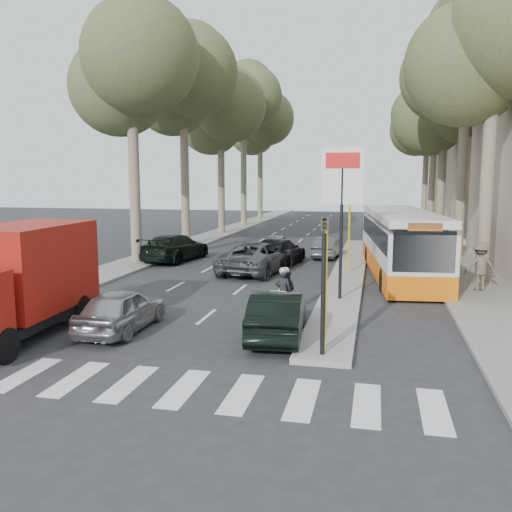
% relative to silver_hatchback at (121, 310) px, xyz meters
% --- Properties ---
extents(ground, '(120.00, 120.00, 0.00)m').
position_rel_silver_hatchback_xyz_m(ground, '(2.86, 0.15, -0.65)').
color(ground, '#28282B').
rests_on(ground, ground).
extents(sidewalk_right, '(3.20, 70.00, 0.12)m').
position_rel_silver_hatchback_xyz_m(sidewalk_right, '(11.46, 25.15, -0.59)').
color(sidewalk_right, gray).
rests_on(sidewalk_right, ground).
extents(median_left, '(2.40, 64.00, 0.12)m').
position_rel_silver_hatchback_xyz_m(median_left, '(-5.14, 28.15, -0.59)').
color(median_left, gray).
rests_on(median_left, ground).
extents(traffic_island, '(1.50, 26.00, 0.16)m').
position_rel_silver_hatchback_xyz_m(traffic_island, '(6.11, 11.15, -0.57)').
color(traffic_island, gray).
rests_on(traffic_island, ground).
extents(billboard, '(1.50, 12.10, 5.60)m').
position_rel_silver_hatchback_xyz_m(billboard, '(6.11, 5.15, 3.06)').
color(billboard, yellow).
rests_on(billboard, ground).
extents(traffic_light_island, '(0.16, 0.41, 3.60)m').
position_rel_silver_hatchback_xyz_m(traffic_light_island, '(6.11, -1.35, 1.84)').
color(traffic_light_island, black).
rests_on(traffic_light_island, ground).
extents(tree_l_a, '(7.40, 7.20, 14.10)m').
position_rel_silver_hatchback_xyz_m(tree_l_a, '(-5.01, 12.26, 9.73)').
color(tree_l_a, '#6B604C').
rests_on(tree_l_a, ground).
extents(tree_l_b, '(7.40, 7.20, 14.88)m').
position_rel_silver_hatchback_xyz_m(tree_l_b, '(-5.11, 20.26, 10.42)').
color(tree_l_b, '#6B604C').
rests_on(tree_l_b, ground).
extents(tree_l_c, '(7.40, 7.20, 13.71)m').
position_rel_silver_hatchback_xyz_m(tree_l_c, '(-4.91, 28.26, 9.39)').
color(tree_l_c, '#6B604C').
rests_on(tree_l_c, ground).
extents(tree_l_d, '(7.40, 7.20, 15.66)m').
position_rel_silver_hatchback_xyz_m(tree_l_d, '(-5.01, 36.26, 11.11)').
color(tree_l_d, '#6B604C').
rests_on(tree_l_d, ground).
extents(tree_l_e, '(7.40, 7.20, 14.49)m').
position_rel_silver_hatchback_xyz_m(tree_l_e, '(-5.11, 44.26, 10.08)').
color(tree_l_e, '#6B604C').
rests_on(tree_l_e, ground).
extents(tree_r_a, '(7.40, 7.20, 14.10)m').
position_rel_silver_hatchback_xyz_m(tree_r_a, '(11.99, 10.26, 9.73)').
color(tree_r_a, '#6B604C').
rests_on(tree_r_a, ground).
extents(tree_r_b, '(7.40, 7.20, 15.27)m').
position_rel_silver_hatchback_xyz_m(tree_r_b, '(12.09, 18.26, 10.77)').
color(tree_r_b, '#6B604C').
rests_on(tree_r_b, ground).
extents(tree_r_c, '(7.40, 7.20, 13.32)m').
position_rel_silver_hatchback_xyz_m(tree_r_c, '(11.89, 26.26, 9.04)').
color(tree_r_c, '#6B604C').
rests_on(tree_r_c, ground).
extents(tree_r_d, '(7.40, 7.20, 14.88)m').
position_rel_silver_hatchback_xyz_m(tree_r_d, '(11.99, 34.26, 10.42)').
color(tree_r_d, '#6B604C').
rests_on(tree_r_d, ground).
extents(tree_r_e, '(7.40, 7.20, 14.10)m').
position_rel_silver_hatchback_xyz_m(tree_r_e, '(12.09, 42.26, 9.73)').
color(tree_r_e, '#6B604C').
rests_on(tree_r_e, ground).
extents(silver_hatchback, '(1.54, 3.81, 1.30)m').
position_rel_silver_hatchback_xyz_m(silver_hatchback, '(0.00, 0.00, 0.00)').
color(silver_hatchback, '#A9ACB1').
rests_on(silver_hatchback, ground).
extents(dark_hatchback, '(1.79, 4.20, 1.35)m').
position_rel_silver_hatchback_xyz_m(dark_hatchback, '(4.66, 0.38, 0.03)').
color(dark_hatchback, black).
rests_on(dark_hatchback, ground).
extents(queue_car_a, '(3.19, 5.68, 1.50)m').
position_rel_silver_hatchback_xyz_m(queue_car_a, '(1.76, 10.71, 0.10)').
color(queue_car_a, '#52565A').
rests_on(queue_car_a, ground).
extents(queue_car_b, '(2.60, 5.18, 1.44)m').
position_rel_silver_hatchback_xyz_m(queue_car_b, '(2.36, 13.01, 0.07)').
color(queue_car_b, black).
rests_on(queue_car_b, ground).
extents(queue_car_c, '(1.52, 3.73, 1.27)m').
position_rel_silver_hatchback_xyz_m(queue_car_c, '(1.55, 16.87, -0.02)').
color(queue_car_c, '#95989D').
rests_on(queue_car_c, ground).
extents(queue_car_d, '(1.55, 3.63, 1.16)m').
position_rel_silver_hatchback_xyz_m(queue_car_d, '(4.66, 16.47, -0.07)').
color(queue_car_d, '#4F5257').
rests_on(queue_car_d, ground).
extents(queue_car_e, '(2.75, 5.36, 1.49)m').
position_rel_silver_hatchback_xyz_m(queue_car_e, '(-3.44, 13.44, 0.10)').
color(queue_car_e, black).
rests_on(queue_car_e, ground).
extents(red_truck, '(2.52, 6.06, 3.19)m').
position_rel_silver_hatchback_xyz_m(red_truck, '(-2.59, -1.13, 1.04)').
color(red_truck, black).
rests_on(red_truck, ground).
extents(city_bus, '(3.67, 11.76, 3.05)m').
position_rel_silver_hatchback_xyz_m(city_bus, '(8.46, 11.34, 0.96)').
color(city_bus, orange).
rests_on(city_bus, ground).
extents(motorcycle, '(0.73, 1.88, 1.60)m').
position_rel_silver_hatchback_xyz_m(motorcycle, '(4.39, 3.19, 0.08)').
color(motorcycle, black).
rests_on(motorcycle, ground).
extents(pedestrian_near, '(1.12, 1.26, 1.95)m').
position_rel_silver_hatchback_xyz_m(pedestrian_near, '(10.06, 10.15, 0.45)').
color(pedestrian_near, '#3C2F46').
rests_on(pedestrian_near, sidewalk_right).
extents(pedestrian_far, '(1.32, 0.76, 1.92)m').
position_rel_silver_hatchback_xyz_m(pedestrian_far, '(11.40, 8.00, 0.43)').
color(pedestrian_far, brown).
rests_on(pedestrian_far, sidewalk_right).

